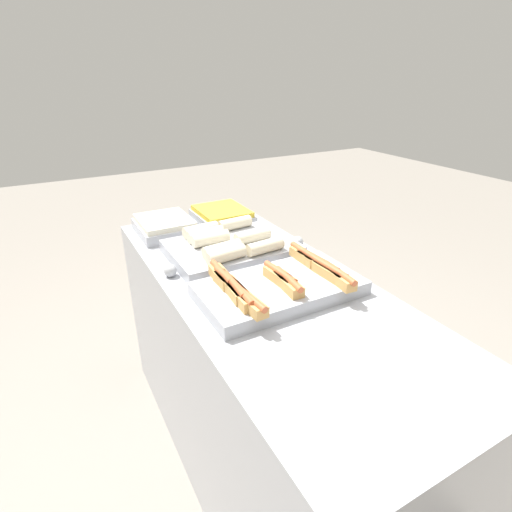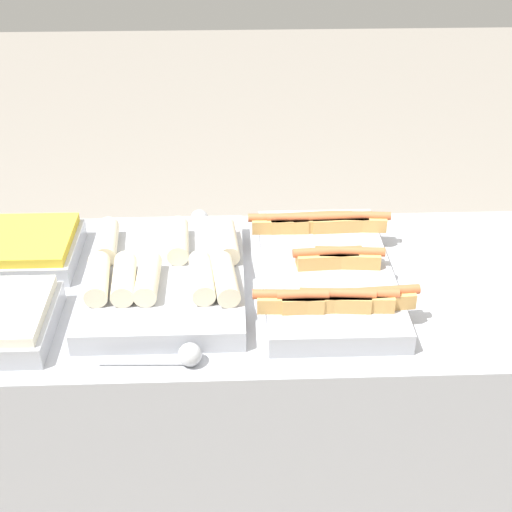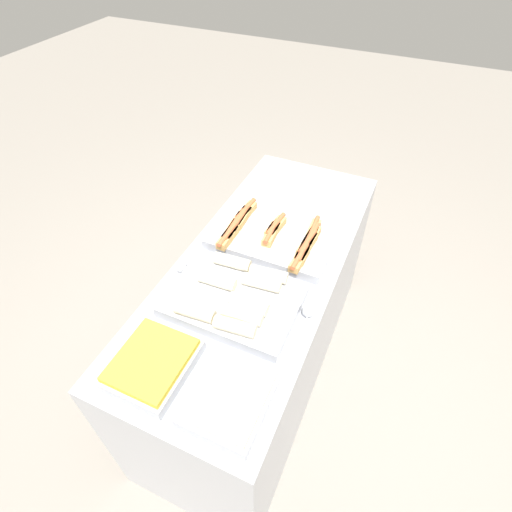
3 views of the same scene
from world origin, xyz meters
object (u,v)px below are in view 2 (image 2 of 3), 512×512
tray_side_back (19,249)px  serving_spoon_near (184,356)px  tray_wraps (165,274)px  tray_hotdogs (327,269)px  serving_spoon_far (195,219)px

tray_side_back → serving_spoon_near: tray_side_back is taller
tray_side_back → tray_wraps: bearing=-19.4°
tray_side_back → serving_spoon_near: 0.60m
tray_wraps → serving_spoon_near: 0.29m
tray_hotdogs → serving_spoon_far: (-0.33, 0.29, -0.02)m
tray_side_back → serving_spoon_far: bearing=20.3°
tray_hotdogs → tray_side_back: (-0.76, 0.13, -0.00)m
tray_wraps → serving_spoon_far: bearing=78.8°
tray_wraps → tray_side_back: tray_wraps is taller
tray_side_back → serving_spoon_far: tray_side_back is taller
tray_wraps → serving_spoon_near: (0.06, -0.28, -0.02)m
serving_spoon_far → tray_wraps: bearing=-101.2°
tray_wraps → tray_side_back: 0.40m
tray_wraps → tray_side_back: bearing=160.6°
tray_hotdogs → serving_spoon_near: size_ratio=2.62×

